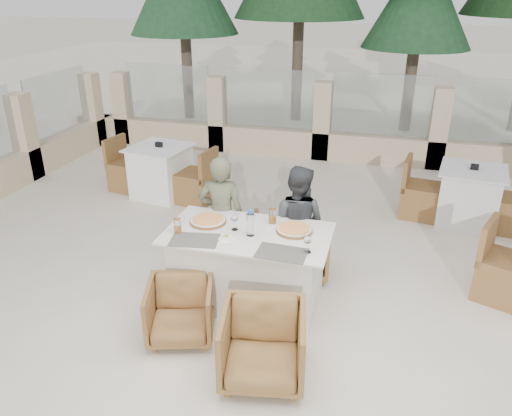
% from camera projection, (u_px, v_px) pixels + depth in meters
% --- Properties ---
extents(ground, '(80.00, 80.00, 0.00)m').
position_uv_depth(ground, '(250.00, 303.00, 5.06)').
color(ground, beige).
rests_on(ground, ground).
extents(sand_patch, '(30.00, 16.00, 0.01)m').
position_uv_depth(sand_patch, '(360.00, 76.00, 17.37)').
color(sand_patch, '#F7E8CA').
rests_on(sand_patch, ground).
extents(perimeter_wall_far, '(10.00, 0.34, 1.60)m').
position_uv_depth(perimeter_wall_far, '(323.00, 115.00, 8.95)').
color(perimeter_wall_far, beige).
rests_on(perimeter_wall_far, ground).
extents(pine_centre, '(2.20, 2.20, 5.00)m').
position_uv_depth(pine_centre, '(419.00, 9.00, 10.01)').
color(pine_centre, '#204B28').
rests_on(pine_centre, ground).
extents(dining_table, '(1.60, 0.90, 0.77)m').
position_uv_depth(dining_table, '(248.00, 267.00, 4.98)').
color(dining_table, silver).
rests_on(dining_table, ground).
extents(placemat_near_left, '(0.49, 0.37, 0.00)m').
position_uv_depth(placemat_near_left, '(194.00, 240.00, 4.67)').
color(placemat_near_left, '#5E5951').
rests_on(placemat_near_left, dining_table).
extents(placemat_near_right, '(0.46, 0.32, 0.00)m').
position_uv_depth(placemat_near_right, '(282.00, 253.00, 4.45)').
color(placemat_near_right, '#57524A').
rests_on(placemat_near_right, dining_table).
extents(pizza_left, '(0.48, 0.48, 0.05)m').
position_uv_depth(pizza_left, '(208.00, 220.00, 5.01)').
color(pizza_left, '#D45A1C').
rests_on(pizza_left, dining_table).
extents(pizza_right, '(0.36, 0.36, 0.05)m').
position_uv_depth(pizza_right, '(294.00, 230.00, 4.82)').
color(pizza_right, orange).
rests_on(pizza_right, dining_table).
extents(water_bottle, '(0.10, 0.10, 0.26)m').
position_uv_depth(water_bottle, '(250.00, 223.00, 4.71)').
color(water_bottle, '#9EB9D0').
rests_on(water_bottle, dining_table).
extents(wine_glass_centre, '(0.10, 0.10, 0.18)m').
position_uv_depth(wine_glass_centre, '(235.00, 221.00, 4.83)').
color(wine_glass_centre, silver).
rests_on(wine_glass_centre, dining_table).
extents(wine_glass_corner, '(0.08, 0.08, 0.18)m').
position_uv_depth(wine_glass_corner, '(308.00, 243.00, 4.42)').
color(wine_glass_corner, white).
rests_on(wine_glass_corner, dining_table).
extents(beer_glass_left, '(0.09, 0.09, 0.14)m').
position_uv_depth(beer_glass_left, '(178.00, 226.00, 4.79)').
color(beer_glass_left, orange).
rests_on(beer_glass_left, dining_table).
extents(beer_glass_right, '(0.08, 0.08, 0.15)m').
position_uv_depth(beer_glass_right, '(273.00, 216.00, 4.98)').
color(beer_glass_right, orange).
rests_on(beer_glass_right, dining_table).
extents(olive_dish, '(0.12, 0.12, 0.04)m').
position_uv_depth(olive_dish, '(226.00, 238.00, 4.68)').
color(olive_dish, white).
rests_on(olive_dish, dining_table).
extents(armchair_far_left, '(0.86, 0.87, 0.63)m').
position_uv_depth(armchair_far_left, '(230.00, 245.00, 5.54)').
color(armchair_far_left, brown).
rests_on(armchair_far_left, ground).
extents(armchair_far_right, '(0.69, 0.70, 0.54)m').
position_uv_depth(armchair_far_right, '(300.00, 252.00, 5.48)').
color(armchair_far_right, brown).
rests_on(armchair_far_right, ground).
extents(armchair_near_left, '(0.73, 0.74, 0.54)m').
position_uv_depth(armchair_near_left, '(181.00, 311.00, 4.50)').
color(armchair_near_left, brown).
rests_on(armchair_near_left, ground).
extents(armchair_near_right, '(0.78, 0.80, 0.63)m').
position_uv_depth(armchair_near_right, '(263.00, 345.00, 4.01)').
color(armchair_near_right, olive).
rests_on(armchair_near_right, ground).
extents(diner_left, '(0.54, 0.40, 1.36)m').
position_uv_depth(diner_left, '(221.00, 216.00, 5.36)').
color(diner_left, '#585B42').
rests_on(diner_left, ground).
extents(diner_right, '(0.70, 0.59, 1.28)m').
position_uv_depth(diner_right, '(297.00, 223.00, 5.30)').
color(diner_right, '#383A3D').
rests_on(diner_right, ground).
extents(bg_table_a, '(1.75, 1.07, 0.77)m').
position_uv_depth(bg_table_a, '(161.00, 171.00, 7.50)').
color(bg_table_a, white).
rests_on(bg_table_a, ground).
extents(bg_table_b, '(1.74, 1.05, 0.77)m').
position_uv_depth(bg_table_b, '(469.00, 197.00, 6.61)').
color(bg_table_b, silver).
rests_on(bg_table_b, ground).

